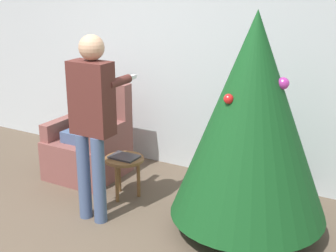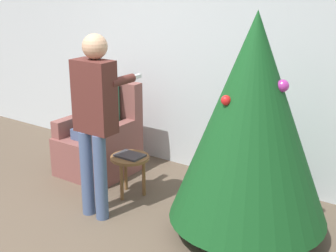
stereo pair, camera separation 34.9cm
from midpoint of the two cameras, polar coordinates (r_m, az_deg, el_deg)
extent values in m
plane|color=brown|center=(4.13, -12.83, -14.37)|extent=(14.00, 14.00, 0.00)
cube|color=silver|center=(5.30, 4.24, 8.93)|extent=(8.00, 0.06, 2.70)
cylinder|color=brown|center=(4.29, 11.83, -11.69)|extent=(0.10, 0.10, 0.17)
cone|color=#144C1E|center=(3.91, 12.73, 0.71)|extent=(1.36, 1.36, 1.76)
sphere|color=red|center=(3.68, 9.80, 3.08)|extent=(0.08, 0.08, 0.08)
sphere|color=#B23399|center=(4.40, 10.53, -0.84)|extent=(0.10, 0.10, 0.10)
sphere|color=#B23399|center=(3.77, 16.42, 4.70)|extent=(0.10, 0.10, 0.10)
cube|color=brown|center=(5.39, -6.73, -3.47)|extent=(0.74, 0.76, 0.44)
cube|color=brown|center=(5.44, -4.78, 2.56)|extent=(0.74, 0.14, 0.59)
cube|color=brown|center=(5.48, -9.27, 0.32)|extent=(0.12, 0.68, 0.19)
cube|color=brown|center=(5.09, -4.25, -0.89)|extent=(0.12, 0.68, 0.19)
cylinder|color=#475B84|center=(5.31, -8.96, -3.88)|extent=(0.11, 0.11, 0.44)
cylinder|color=#475B84|center=(5.19, -7.36, -4.36)|extent=(0.11, 0.11, 0.44)
cube|color=#475B84|center=(5.25, -7.20, -0.77)|extent=(0.32, 0.40, 0.12)
cube|color=#337A5B|center=(5.27, -6.24, 2.85)|extent=(0.36, 0.20, 0.50)
sphere|color=tan|center=(5.19, -6.37, 6.58)|extent=(0.20, 0.20, 0.20)
cylinder|color=#475B84|center=(4.42, -7.62, -5.78)|extent=(0.12, 0.12, 0.83)
cylinder|color=#475B84|center=(4.31, -5.91, -6.33)|extent=(0.12, 0.12, 0.83)
cube|color=#562823|center=(4.16, -6.60, 3.55)|extent=(0.38, 0.20, 0.65)
sphere|color=tan|center=(4.10, -6.49, 9.60)|extent=(0.22, 0.22, 0.22)
cylinder|color=#562823|center=(4.38, -6.63, 6.02)|extent=(0.08, 0.30, 0.08)
cylinder|color=#562823|center=(4.17, -3.25, 5.52)|extent=(0.08, 0.30, 0.08)
cube|color=white|center=(4.32, -1.69, 5.98)|extent=(0.04, 0.14, 0.04)
cylinder|color=brown|center=(4.74, -2.57, -3.92)|extent=(0.40, 0.40, 0.03)
cylinder|color=brown|center=(4.73, -3.56, -6.84)|extent=(0.04, 0.04, 0.40)
cylinder|color=brown|center=(4.81, -0.89, -6.34)|extent=(0.04, 0.04, 0.40)
cylinder|color=brown|center=(4.95, -3.16, -5.67)|extent=(0.04, 0.04, 0.40)
cube|color=#38383D|center=(4.73, -2.58, -3.64)|extent=(0.28, 0.20, 0.02)
camera|label=1|loc=(0.17, -87.50, 0.81)|focal=50.00mm
camera|label=2|loc=(0.17, 92.50, -0.81)|focal=50.00mm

